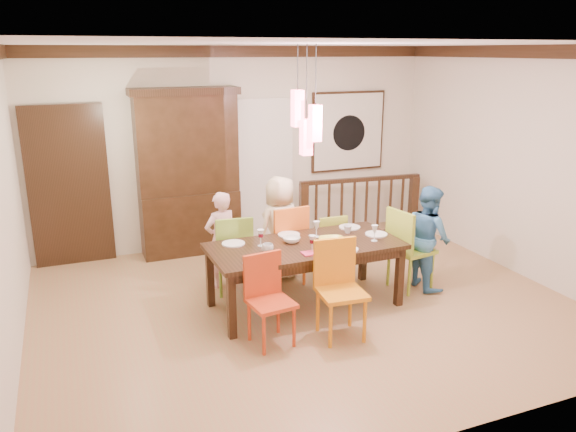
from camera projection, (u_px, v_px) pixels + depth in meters
name	position (u px, v px, depth m)	size (l,w,h in m)	color
floor	(305.00, 305.00, 6.50)	(6.00, 6.00, 0.00)	#AD7C53
ceiling	(308.00, 44.00, 5.68)	(6.00, 6.00, 0.00)	white
wall_back	(239.00, 148.00, 8.31)	(6.00, 6.00, 0.00)	beige
wall_left	(0.00, 212.00, 5.01)	(5.00, 5.00, 0.00)	beige
wall_right	(522.00, 163.00, 7.16)	(5.00, 5.00, 0.00)	beige
crown_molding	(308.00, 52.00, 5.70)	(6.00, 5.00, 0.16)	black
panel_door	(69.00, 189.00, 7.52)	(1.04, 0.07, 2.24)	black
white_doorway	(262.00, 173.00, 8.52)	(0.97, 0.05, 2.22)	silver
painting	(348.00, 132.00, 8.88)	(1.25, 0.06, 1.25)	black
pendant_cluster	(306.00, 122.00, 5.90)	(0.27, 0.21, 1.14)	#ED475E
dining_table	(305.00, 251.00, 6.31)	(2.18, 1.02, 0.75)	black
chair_far_left	(232.00, 247.00, 6.75)	(0.49, 0.49, 0.98)	#79A534
chair_far_mid	(284.00, 238.00, 6.99)	(0.50, 0.50, 1.03)	orange
chair_far_right	(328.00, 240.00, 7.26)	(0.39, 0.39, 0.84)	#A5B631
chair_near_left	(271.00, 296.00, 5.51)	(0.46, 0.46, 0.91)	#BD3917
chair_near_mid	(342.00, 285.00, 5.63)	(0.49, 0.49, 1.00)	orange
chair_end_right	(412.00, 243.00, 6.82)	(0.53, 0.53, 1.02)	#99B630
china_hutch	(188.00, 172.00, 7.91)	(1.49, 0.46, 2.35)	black
balustrade	(360.00, 207.00, 8.73)	(1.98, 0.26, 0.96)	black
person_far_left	(221.00, 240.00, 6.88)	(0.44, 0.29, 1.21)	#FEC1C9
person_far_mid	(280.00, 228.00, 7.10)	(0.66, 0.43, 1.34)	beige
person_end_right	(428.00, 237.00, 6.86)	(0.62, 0.49, 1.28)	teal
serving_bowl	(332.00, 242.00, 6.25)	(0.30, 0.30, 0.07)	yellow
small_bowl	(292.00, 240.00, 6.33)	(0.20, 0.20, 0.06)	white
cup_left	(268.00, 248.00, 6.01)	(0.12, 0.12, 0.10)	silver
cup_right	(348.00, 229.00, 6.65)	(0.10, 0.10, 0.09)	silver
plate_far_left	(233.00, 244.00, 6.28)	(0.26, 0.26, 0.01)	white
plate_far_mid	(289.00, 235.00, 6.58)	(0.26, 0.26, 0.01)	white
plate_far_right	(350.00, 227.00, 6.86)	(0.26, 0.26, 0.01)	white
plate_near_left	(255.00, 263.00, 5.71)	(0.26, 0.26, 0.01)	white
plate_near_mid	(346.00, 249.00, 6.10)	(0.26, 0.26, 0.01)	white
plate_end_right	(376.00, 234.00, 6.60)	(0.26, 0.26, 0.01)	white
wine_glass_a	(261.00, 238.00, 6.20)	(0.08, 0.08, 0.19)	#590C19
wine_glass_b	(316.00, 229.00, 6.50)	(0.08, 0.08, 0.19)	silver
wine_glass_c	(312.00, 244.00, 6.00)	(0.08, 0.08, 0.19)	#590C19
wine_glass_d	(374.00, 233.00, 6.36)	(0.08, 0.08, 0.19)	silver
napkin	(311.00, 253.00, 5.98)	(0.18, 0.14, 0.01)	#D83359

